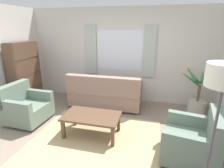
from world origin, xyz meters
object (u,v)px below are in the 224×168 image
(armchair_right, at_px, (194,141))
(standing_lamp, at_px, (223,88))
(armchair_left, at_px, (26,107))
(coffee_table, at_px, (92,118))
(couch, at_px, (105,94))
(potted_plant, at_px, (198,96))
(bookshelf, at_px, (28,76))

(armchair_right, relative_size, standing_lamp, 0.55)
(armchair_left, xyz_separation_m, coffee_table, (1.65, -0.16, 0.03))
(couch, bearing_deg, coffee_table, 94.72)
(armchair_left, bearing_deg, armchair_right, -94.70)
(potted_plant, xyz_separation_m, bookshelf, (-4.44, -0.54, 0.37))
(armchair_left, relative_size, standing_lamp, 0.50)
(couch, xyz_separation_m, bookshelf, (-2.10, -0.30, 0.43))
(bookshelf, bearing_deg, potted_plant, 96.94)
(coffee_table, relative_size, potted_plant, 0.94)
(armchair_left, xyz_separation_m, bookshelf, (-0.57, 0.88, 0.44))
(bookshelf, bearing_deg, armchair_right, 72.00)
(armchair_right, xyz_separation_m, coffee_table, (-1.83, 0.28, 0.03))
(couch, relative_size, standing_lamp, 1.09)
(armchair_left, xyz_separation_m, potted_plant, (3.87, 1.42, 0.07))
(couch, distance_m, coffee_table, 1.34)
(potted_plant, bearing_deg, bookshelf, -173.06)
(coffee_table, height_order, standing_lamp, standing_lamp)
(standing_lamp, bearing_deg, armchair_left, 161.47)
(armchair_left, distance_m, standing_lamp, 3.83)
(couch, relative_size, armchair_right, 1.96)
(bookshelf, bearing_deg, couch, 98.11)
(armchair_right, relative_size, potted_plant, 0.83)
(coffee_table, xyz_separation_m, bookshelf, (-2.21, 1.04, 0.41))
(armchair_right, bearing_deg, potted_plant, 177.92)
(couch, distance_m, armchair_left, 1.94)
(armchair_right, height_order, standing_lamp, standing_lamp)
(armchair_left, relative_size, coffee_table, 0.80)
(couch, height_order, potted_plant, potted_plant)
(armchair_right, distance_m, coffee_table, 1.85)
(standing_lamp, bearing_deg, couch, 129.56)
(couch, height_order, standing_lamp, standing_lamp)
(potted_plant, bearing_deg, armchair_left, -159.91)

